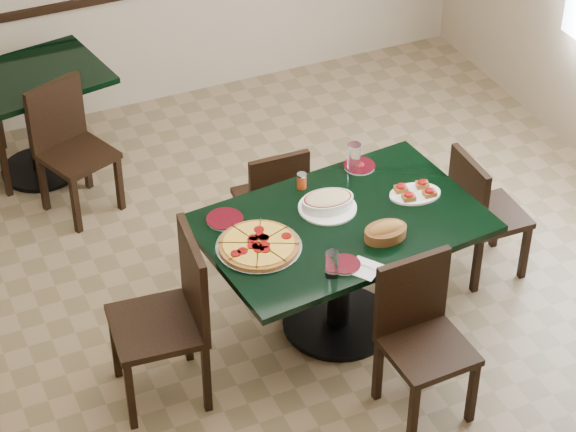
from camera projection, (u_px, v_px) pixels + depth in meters
name	position (u px, v px, depth m)	size (l,w,h in m)	color
floor	(306.00, 322.00, 6.52)	(5.50, 5.50, 0.00)	brown
main_table	(341.00, 247.00, 6.17)	(1.60, 1.12, 0.75)	black
back_table	(31.00, 106.00, 7.44)	(1.10, 0.88, 0.75)	black
chair_far	(274.00, 198.00, 6.75)	(0.38, 0.38, 0.80)	black
chair_near	(420.00, 330.00, 5.74)	(0.43, 0.43, 0.89)	black
chair_right	(480.00, 209.00, 6.62)	(0.40, 0.40, 0.84)	black
chair_left	(173.00, 310.00, 5.76)	(0.51, 0.51, 0.99)	black
back_chair_near	(69.00, 141.00, 7.16)	(0.53, 0.53, 0.88)	black
pepperoni_pizza	(259.00, 245.00, 5.86)	(0.46, 0.46, 0.04)	#A9AAB0
lasagna_casserole	(328.00, 202.00, 6.12)	(0.32, 0.32, 0.09)	white
bread_basket	(386.00, 231.00, 5.92)	(0.24, 0.17, 0.10)	brown
bruschetta_platter	(415.00, 192.00, 6.23)	(0.32, 0.24, 0.05)	white
side_plate_near	(345.00, 265.00, 5.75)	(0.17, 0.17, 0.02)	white
side_plate_far_r	(359.00, 166.00, 6.46)	(0.18, 0.18, 0.03)	white
side_plate_far_l	(225.00, 219.00, 6.06)	(0.20, 0.20, 0.02)	white
napkin_setting	(365.00, 268.00, 5.73)	(0.21, 0.21, 0.01)	silver
water_glass_a	(354.00, 157.00, 6.41)	(0.08, 0.08, 0.17)	white
water_glass_b	(332.00, 264.00, 5.65)	(0.07, 0.07, 0.15)	white
pepper_shaker	(302.00, 181.00, 6.28)	(0.05, 0.05, 0.09)	red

